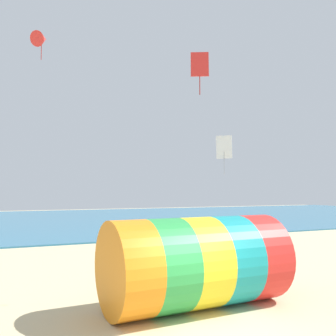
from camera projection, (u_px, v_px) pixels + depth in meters
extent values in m
cube|color=teal|center=(46.00, 220.00, 41.81)|extent=(120.00, 40.00, 0.10)
cylinder|color=orange|center=(128.00, 269.00, 9.99)|extent=(1.19, 2.67, 2.62)
cylinder|color=green|center=(163.00, 265.00, 10.47)|extent=(1.19, 2.67, 2.62)
cylinder|color=yellow|center=(196.00, 262.00, 10.94)|extent=(1.19, 2.67, 2.62)
cylinder|color=teal|center=(225.00, 259.00, 11.42)|extent=(1.19, 2.67, 2.62)
cylinder|color=red|center=(253.00, 256.00, 11.89)|extent=(1.19, 2.67, 2.62)
cylinder|color=black|center=(266.00, 255.00, 12.14)|extent=(0.18, 2.41, 2.41)
cylinder|color=#726651|center=(281.00, 275.00, 13.36)|extent=(0.24, 0.24, 0.81)
cube|color=yellow|center=(280.00, 255.00, 13.41)|extent=(0.41, 0.41, 0.61)
sphere|color=tan|center=(280.00, 242.00, 13.43)|extent=(0.22, 0.22, 0.22)
cone|color=red|center=(42.00, 39.00, 17.06)|extent=(1.13, 1.15, 0.91)
cylinder|color=maroon|center=(41.00, 51.00, 17.03)|extent=(0.03, 0.03, 0.78)
cube|color=white|center=(224.00, 147.00, 28.39)|extent=(1.00, 0.95, 1.75)
cylinder|color=gray|center=(224.00, 163.00, 28.31)|extent=(0.03, 0.03, 1.75)
cube|color=red|center=(200.00, 64.00, 12.23)|extent=(0.60, 0.41, 0.85)
cylinder|color=maroon|center=(200.00, 82.00, 12.19)|extent=(0.03, 0.03, 0.85)
cube|color=red|center=(263.00, 287.00, 12.47)|extent=(0.60, 0.63, 0.36)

